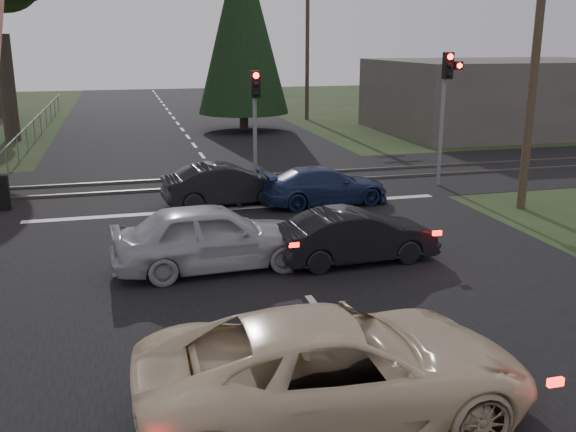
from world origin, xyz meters
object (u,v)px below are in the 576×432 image
object	(u,v)px
utility_pole_near	(536,53)
utility_pole_far	(238,44)
traffic_signal_right	(447,93)
blue_sedan	(324,186)
cream_coupe	(336,368)
silver_car	(212,237)
dark_car_far	(227,185)
traffic_signal_center	(255,109)
utility_pole_mid	(307,46)
dark_hatchback	(356,236)

from	to	relation	value
utility_pole_near	utility_pole_far	size ratio (longest dim) A/B	1.00
traffic_signal_right	blue_sedan	xyz separation A→B (m)	(-4.88, -1.43, -2.71)
cream_coupe	silver_car	world-z (taller)	silver_car
utility_pole_far	silver_car	bearing A→B (deg)	-101.04
utility_pole_far	cream_coupe	xyz separation A→B (m)	(-9.38, -58.52, -3.96)
blue_sedan	dark_car_far	xyz separation A→B (m)	(-3.04, 0.68, 0.06)
blue_sedan	traffic_signal_right	bearing A→B (deg)	-77.38
traffic_signal_center	dark_car_far	size ratio (longest dim) A/B	1.02
utility_pole_mid	blue_sedan	world-z (taller)	utility_pole_mid
traffic_signal_center	cream_coupe	world-z (taller)	traffic_signal_center
utility_pole_mid	utility_pole_far	bearing A→B (deg)	90.00
traffic_signal_right	cream_coupe	size ratio (longest dim) A/B	0.86
traffic_signal_right	dark_car_far	size ratio (longest dim) A/B	1.17
traffic_signal_center	utility_pole_near	bearing A→B (deg)	-31.95
traffic_signal_right	utility_pole_far	bearing A→B (deg)	88.80
traffic_signal_center	utility_pole_near	world-z (taller)	utility_pole_near
traffic_signal_center	blue_sedan	size ratio (longest dim) A/B	0.99
blue_sedan	dark_car_far	distance (m)	3.11
traffic_signal_right	blue_sedan	bearing A→B (deg)	-163.64
traffic_signal_right	utility_pole_mid	size ratio (longest dim) A/B	0.52
traffic_signal_right	silver_car	world-z (taller)	traffic_signal_right
utility_pole_far	blue_sedan	size ratio (longest dim) A/B	2.18
utility_pole_near	dark_car_far	world-z (taller)	utility_pole_near
traffic_signal_center	silver_car	bearing A→B (deg)	-108.99
traffic_signal_center	utility_pole_far	size ratio (longest dim) A/B	0.46
dark_car_far	cream_coupe	bearing A→B (deg)	172.45
utility_pole_near	utility_pole_mid	size ratio (longest dim) A/B	1.00
cream_coupe	blue_sedan	bearing A→B (deg)	-16.01
utility_pole_near	cream_coupe	world-z (taller)	utility_pole_near
cream_coupe	dark_car_far	size ratio (longest dim) A/B	1.36
cream_coupe	traffic_signal_center	bearing A→B (deg)	-6.49
traffic_signal_right	dark_car_far	world-z (taller)	traffic_signal_right
utility_pole_mid	cream_coupe	size ratio (longest dim) A/B	1.64
utility_pole_mid	blue_sedan	size ratio (longest dim) A/B	2.18
traffic_signal_right	dark_hatchback	size ratio (longest dim) A/B	1.23
blue_sedan	silver_car	bearing A→B (deg)	135.91
cream_coupe	dark_hatchback	world-z (taller)	cream_coupe
traffic_signal_right	cream_coupe	distance (m)	15.70
traffic_signal_center	blue_sedan	xyz separation A→B (m)	(1.67, -2.63, -2.21)
utility_pole_mid	utility_pole_far	distance (m)	25.00
blue_sedan	traffic_signal_center	bearing A→B (deg)	28.61
traffic_signal_center	cream_coupe	xyz separation A→B (m)	(-1.88, -14.20, -2.04)
traffic_signal_right	traffic_signal_center	bearing A→B (deg)	169.59
utility_pole_mid	cream_coupe	xyz separation A→B (m)	(-9.38, -33.52, -3.96)
cream_coupe	utility_pole_near	bearing A→B (deg)	-43.52
traffic_signal_right	dark_car_far	distance (m)	8.38
utility_pole_mid	traffic_signal_center	bearing A→B (deg)	-111.21
silver_car	traffic_signal_right	bearing A→B (deg)	-57.56
cream_coupe	dark_hatchback	xyz separation A→B (m)	(2.58, 6.11, -0.13)
utility_pole_far	dark_hatchback	bearing A→B (deg)	-97.39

